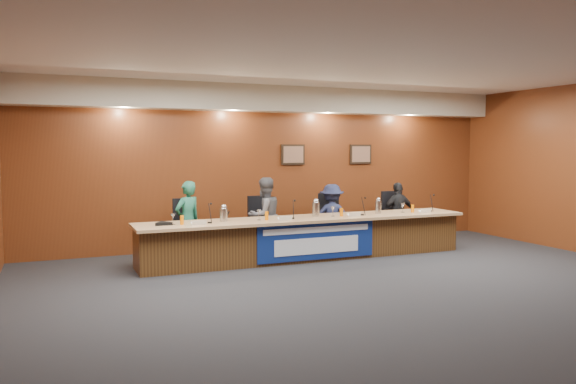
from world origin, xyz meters
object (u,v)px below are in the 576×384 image
object	(u,v)px
carafe_right	(378,207)
office_chair_c	(329,224)
banner	(317,241)
office_chair_d	(395,220)
office_chair_a	(187,232)
office_chair_b	(263,228)
carafe_left	(224,215)
panelist_c	(332,217)
panelist_b	(264,216)
panelist_d	(398,213)
carafe_mid	(316,209)
speakerphone	(163,224)
panelist_a	(188,221)
dais_body	(307,239)

from	to	relation	value
carafe_right	office_chair_c	bearing A→B (deg)	126.05
banner	carafe_right	bearing A→B (deg)	14.34
office_chair_d	banner	bearing A→B (deg)	-151.22
office_chair_a	office_chair_b	distance (m)	1.45
office_chair_b	carafe_left	size ratio (longest dim) A/B	2.19
panelist_c	panelist_b	bearing A→B (deg)	18.62
panelist_d	office_chair_b	size ratio (longest dim) A/B	2.66
panelist_c	carafe_mid	bearing A→B (deg)	63.49
office_chair_b	carafe_right	world-z (taller)	carafe_right
office_chair_b	office_chair_c	world-z (taller)	same
banner	speakerphone	world-z (taller)	speakerphone
office_chair_d	carafe_left	world-z (taller)	carafe_left
office_chair_c	speakerphone	xyz separation A→B (m)	(-3.43, -0.85, 0.30)
office_chair_c	office_chair_d	distance (m)	1.55
panelist_c	speakerphone	distance (m)	3.51
banner	office_chair_a	bearing A→B (deg)	149.03
office_chair_b	office_chair_c	xyz separation A→B (m)	(1.41, 0.00, 0.00)
panelist_b	carafe_right	xyz separation A→B (m)	(2.02, -0.73, 0.15)
panelist_c	speakerphone	xyz separation A→B (m)	(-3.43, -0.75, 0.14)
panelist_a	panelist_d	size ratio (longest dim) A/B	1.10
speakerphone	carafe_right	bearing A→B (deg)	0.19
panelist_d	office_chair_c	size ratio (longest dim) A/B	2.66
panelist_b	office_chair_c	world-z (taller)	panelist_b
office_chair_a	office_chair_d	bearing A→B (deg)	3.38
office_chair_d	speakerphone	size ratio (longest dim) A/B	1.50
dais_body	speakerphone	bearing A→B (deg)	-178.76
office_chair_a	carafe_left	world-z (taller)	carafe_left
dais_body	carafe_right	bearing A→B (deg)	-1.67
office_chair_c	carafe_mid	size ratio (longest dim) A/B	1.87
office_chair_d	carafe_left	distance (m)	4.04
panelist_a	carafe_right	bearing A→B (deg)	143.21
office_chair_c	dais_body	bearing A→B (deg)	-115.50
dais_body	speakerphone	distance (m)	2.61
carafe_left	banner	bearing A→B (deg)	-15.46
panelist_c	dais_body	bearing A→B (deg)	57.64
carafe_mid	panelist_c	bearing A→B (deg)	44.86
speakerphone	dais_body	bearing A→B (deg)	1.24
office_chair_b	office_chair_c	size ratio (longest dim) A/B	1.00
panelist_b	carafe_left	xyz separation A→B (m)	(-0.99, -0.68, 0.14)
banner	panelist_a	world-z (taller)	panelist_a
panelist_c	carafe_mid	xyz separation A→B (m)	(-0.67, -0.66, 0.24)
panelist_c	office_chair_a	bearing A→B (deg)	16.62
speakerphone	banner	bearing A→B (deg)	-7.95
panelist_a	office_chair_d	world-z (taller)	panelist_a
carafe_mid	office_chair_a	bearing A→B (deg)	160.81
office_chair_a	panelist_b	bearing A→B (deg)	-0.57
carafe_mid	banner	bearing A→B (deg)	-112.74
office_chair_a	office_chair_d	size ratio (longest dim) A/B	1.00
banner	carafe_mid	distance (m)	0.69
office_chair_a	office_chair_d	distance (m)	4.41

